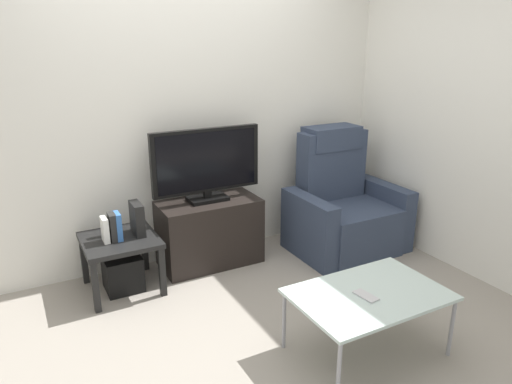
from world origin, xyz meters
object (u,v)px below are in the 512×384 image
Objects in this scene: tv_stand at (210,232)px; recliner_armchair at (343,208)px; book_rightmost at (118,226)px; television at (207,163)px; book_leftmost at (105,230)px; game_console at (137,219)px; book_middle at (113,227)px; cell_phone at (366,296)px; coffee_table at (369,297)px; side_table at (120,246)px; subwoofer_box at (123,273)px.

recliner_armchair is (1.20, -0.26, 0.09)m from tv_stand.
recliner_armchair reaches higher than book_rightmost.
television reaches higher than book_leftmost.
recliner_armchair reaches higher than game_console.
book_middle is 0.04m from book_rightmost.
game_console reaches higher than book_middle.
cell_phone is at bearing -78.92° from television.
television is 1.02× the size of coffee_table.
television reaches higher than coffee_table.
television is 4.42× the size of book_rightmost.
side_table is 0.24m from game_console.
book_leftmost reaches higher than side_table.
television is 0.93m from side_table.
television is 0.94m from book_leftmost.
game_console is at bearing -170.42° from television.
side_table is 0.18m from book_middle.
television reaches higher than side_table.
book_middle is (-0.80, -0.12, 0.24)m from tv_stand.
recliner_armchair reaches higher than side_table.
side_table is 0.22m from subwoofer_box.
side_table is 3.60× the size of cell_phone.
subwoofer_box is at bearing -63.43° from side_table.
book_rightmost reaches higher than subwoofer_box.
coffee_table is at bearing -76.97° from tv_stand.
book_leftmost is 1.90m from coffee_table.
game_console is at bearing 115.12° from cell_phone.
subwoofer_box is 1.09× the size of game_console.
book_rightmost reaches higher than tv_stand.
book_middle is (-0.80, -0.13, -0.35)m from television.
game_console is at bearing 6.98° from book_leftmost.
television is 4.42× the size of book_middle.
subwoofer_box is (-0.76, -0.11, -0.74)m from television.
side_table is 1.85m from coffee_table.
tv_stand reaches higher than subwoofer_box.
game_console is at bearing 163.98° from recliner_armchair.
side_table is 2.91× the size of book_leftmost.
book_leftmost reaches higher than tv_stand.
book_leftmost reaches higher than cell_phone.
recliner_armchair is 1.96m from side_table.
subwoofer_box is (0.00, -0.00, -0.22)m from side_table.
book_middle is at bearing -171.00° from game_console.
book_middle is 0.84× the size of game_console.
television is 0.85× the size of recliner_armchair.
book_rightmost is (-0.01, -0.02, 0.17)m from side_table.
side_table is at bearing -176.05° from game_console.
book_middle is at bearing 0.00° from book_leftmost.
book_rightmost is at bearing 127.94° from coffee_table.
subwoofer_box is 0.39m from book_rightmost.
subwoofer_box is 1.46× the size of book_leftmost.
subwoofer_box is at bearing 11.31° from book_leftmost.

